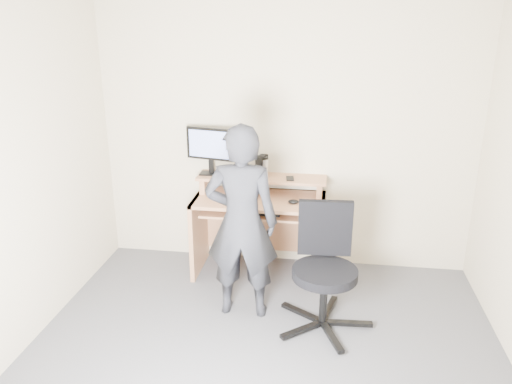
% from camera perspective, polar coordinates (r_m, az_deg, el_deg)
% --- Properties ---
extents(ground, '(3.50, 3.50, 0.00)m').
position_cam_1_polar(ground, '(3.64, 0.37, -20.05)').
color(ground, '#535358').
rests_on(ground, ground).
extents(back_wall, '(3.50, 0.02, 2.50)m').
position_cam_1_polar(back_wall, '(4.68, 3.35, 6.19)').
color(back_wall, beige).
rests_on(back_wall, ground).
extents(desk, '(1.20, 0.60, 0.91)m').
position_cam_1_polar(desk, '(4.70, 0.52, -2.70)').
color(desk, '#B17D56').
rests_on(desk, ground).
extents(monitor, '(0.46, 0.13, 0.44)m').
position_cam_1_polar(monitor, '(4.66, -5.24, 5.16)').
color(monitor, black).
rests_on(monitor, desk).
extents(external_drive, '(0.11, 0.15, 0.20)m').
position_cam_1_polar(external_drive, '(4.62, 0.66, 2.99)').
color(external_drive, black).
rests_on(external_drive, desk).
extents(travel_mug, '(0.08, 0.08, 0.17)m').
position_cam_1_polar(travel_mug, '(4.61, 0.93, 2.76)').
color(travel_mug, '#AFAFB4').
rests_on(travel_mug, desk).
extents(smartphone, '(0.08, 0.14, 0.01)m').
position_cam_1_polar(smartphone, '(4.58, 3.91, 1.56)').
color(smartphone, black).
rests_on(smartphone, desk).
extents(charger, '(0.05, 0.04, 0.03)m').
position_cam_1_polar(charger, '(4.60, -3.07, 1.82)').
color(charger, black).
rests_on(charger, desk).
extents(headphones, '(0.17, 0.17, 0.06)m').
position_cam_1_polar(headphones, '(4.73, -1.70, 2.21)').
color(headphones, silver).
rests_on(headphones, desk).
extents(keyboard, '(0.47, 0.21, 0.03)m').
position_cam_1_polar(keyboard, '(4.50, -0.03, -2.08)').
color(keyboard, black).
rests_on(keyboard, desk).
extents(mouse, '(0.10, 0.07, 0.04)m').
position_cam_1_polar(mouse, '(4.43, 4.30, -1.11)').
color(mouse, black).
rests_on(mouse, desk).
extents(office_chair, '(0.74, 0.76, 0.95)m').
position_cam_1_polar(office_chair, '(3.92, 7.85, -8.04)').
color(office_chair, black).
rests_on(office_chair, ground).
extents(person, '(0.59, 0.40, 1.58)m').
position_cam_1_polar(person, '(3.91, -1.66, -3.54)').
color(person, black).
rests_on(person, ground).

